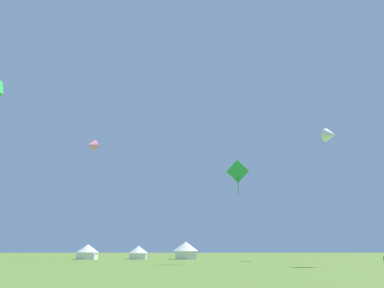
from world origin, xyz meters
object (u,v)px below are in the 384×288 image
(kite_white_delta, at_px, (330,135))
(festival_tent_center, at_px, (88,251))
(kite_green_diamond, at_px, (238,172))
(kite_pink_delta, at_px, (92,145))
(festival_tent_right, at_px, (186,249))
(festival_tent_left, at_px, (138,252))

(kite_white_delta, bearing_deg, festival_tent_center, 162.35)
(kite_green_diamond, bearing_deg, festival_tent_center, 134.67)
(kite_white_delta, height_order, kite_pink_delta, kite_white_delta)
(kite_green_diamond, distance_m, festival_tent_center, 35.64)
(kite_pink_delta, bearing_deg, kite_white_delta, -6.22)
(kite_white_delta, height_order, festival_tent_right, kite_white_delta)
(kite_white_delta, xyz_separation_m, festival_tent_right, (-24.07, 13.44, -18.62))
(kite_green_diamond, height_order, festival_tent_center, kite_green_diamond)
(kite_white_delta, relative_size, festival_tent_right, 4.47)
(kite_green_diamond, xyz_separation_m, festival_tent_left, (-14.73, 24.36, -10.00))
(kite_green_diamond, distance_m, festival_tent_left, 30.17)
(kite_green_diamond, height_order, festival_tent_left, kite_green_diamond)
(festival_tent_center, height_order, festival_tent_right, festival_tent_right)
(kite_green_diamond, relative_size, festival_tent_right, 2.66)
(kite_pink_delta, xyz_separation_m, festival_tent_center, (-1.26, 8.97, -17.84))
(kite_pink_delta, distance_m, kite_green_diamond, 28.66)
(festival_tent_left, bearing_deg, kite_green_diamond, -58.84)
(kite_white_delta, relative_size, festival_tent_left, 5.92)
(kite_green_diamond, distance_m, festival_tent_right, 26.83)
(festival_tent_center, distance_m, festival_tent_right, 18.16)
(kite_green_diamond, bearing_deg, kite_white_delta, 31.02)
(kite_green_diamond, xyz_separation_m, festival_tent_center, (-24.08, 24.36, -9.85))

